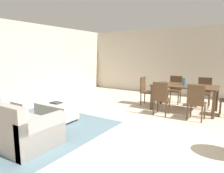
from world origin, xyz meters
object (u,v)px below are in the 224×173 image
(dining_table, at_px, (184,88))
(dining_chair_far_left, at_px, (175,88))
(ottoman_table, at_px, (56,111))
(dining_chair_near_right, at_px, (196,100))
(dining_chair_head_west, at_px, (145,89))
(book_on_ottoman, at_px, (56,103))
(dining_chair_far_right, at_px, (204,90))
(dining_chair_near_left, at_px, (161,97))
(vase_centerpiece, at_px, (185,81))
(couch, at_px, (4,125))

(dining_table, height_order, dining_chair_far_left, dining_chair_far_left)
(ottoman_table, bearing_deg, dining_chair_near_right, 31.17)
(dining_chair_head_west, bearing_deg, book_on_ottoman, -116.98)
(dining_chair_near_right, xyz_separation_m, dining_chair_far_right, (-0.05, 1.66, 0.00))
(dining_table, height_order, dining_chair_near_left, dining_chair_near_left)
(dining_chair_near_left, distance_m, dining_chair_near_right, 0.89)
(ottoman_table, bearing_deg, dining_chair_far_left, 59.45)
(dining_chair_near_left, distance_m, book_on_ottoman, 2.77)
(dining_chair_near_left, relative_size, dining_chair_head_west, 1.00)
(dining_table, distance_m, vase_centerpiece, 0.20)
(dining_chair_far_left, bearing_deg, dining_table, -59.51)
(dining_chair_far_left, distance_m, dining_chair_head_west, 1.10)
(dining_table, bearing_deg, dining_chair_far_right, 63.42)
(dining_chair_near_left, height_order, dining_chair_near_right, same)
(dining_table, distance_m, dining_chair_far_left, 0.97)
(dining_chair_near_left, xyz_separation_m, vase_centerpiece, (0.39, 0.89, 0.35))
(dining_chair_far_right, xyz_separation_m, dining_chair_head_west, (-1.64, -0.85, 0.00))
(dining_table, bearing_deg, ottoman_table, -133.79)
(dining_chair_near_right, bearing_deg, dining_chair_head_west, 154.30)
(dining_chair_head_west, bearing_deg, dining_chair_near_right, -25.70)
(ottoman_table, relative_size, vase_centerpiece, 5.15)
(dining_chair_head_west, bearing_deg, couch, -107.30)
(dining_chair_far_right, bearing_deg, dining_chair_far_left, -178.38)
(dining_chair_near_right, relative_size, book_on_ottoman, 3.54)
(dining_chair_near_left, bearing_deg, book_on_ottoman, -140.49)
(dining_chair_near_right, bearing_deg, couch, -132.78)
(dining_chair_near_left, bearing_deg, vase_centerpiece, 66.21)
(dining_chair_head_west, relative_size, book_on_ottoman, 3.54)
(dining_chair_near_right, bearing_deg, book_on_ottoman, -149.39)
(dining_chair_near_left, bearing_deg, dining_chair_far_right, 63.74)
(dining_chair_near_right, distance_m, vase_centerpiece, 1.05)
(ottoman_table, relative_size, dining_chair_far_left, 1.19)
(dining_chair_far_left, relative_size, dining_chair_far_right, 1.00)
(dining_chair_near_right, bearing_deg, dining_chair_far_left, 120.37)
(dining_table, height_order, book_on_ottoman, dining_table)
(dining_chair_far_left, height_order, book_on_ottoman, dining_chair_far_left)
(dining_chair_near_left, relative_size, book_on_ottoman, 3.54)
(ottoman_table, distance_m, dining_chair_head_west, 2.95)
(dining_chair_near_right, relative_size, vase_centerpiece, 4.34)
(dining_chair_far_right, height_order, vase_centerpiece, vase_centerpiece)
(dining_chair_near_right, xyz_separation_m, book_on_ottoman, (-3.02, -1.79, -0.09))
(couch, relative_size, vase_centerpiece, 10.76)
(dining_chair_far_right, relative_size, dining_chair_head_west, 1.00)
(couch, height_order, dining_chair_near_left, dining_chair_near_left)
(couch, relative_size, ottoman_table, 2.09)
(couch, xyz_separation_m, ottoman_table, (-0.06, 1.36, -0.05))
(dining_table, distance_m, book_on_ottoman, 3.65)
(ottoman_table, height_order, dining_chair_far_right, dining_chair_far_right)
(dining_chair_far_right, distance_m, dining_chair_head_west, 1.85)
(dining_chair_near_left, relative_size, dining_chair_far_left, 1.00)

